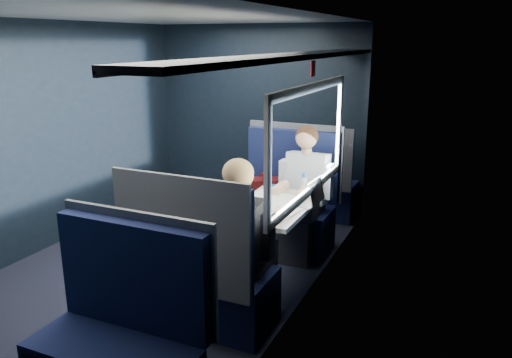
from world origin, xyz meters
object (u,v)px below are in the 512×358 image
at_px(seat_row_back, 121,345).
at_px(bottle_small, 304,186).
at_px(seat_bay_near, 285,206).
at_px(laptop, 310,197).
at_px(cup, 313,189).
at_px(seat_row_front, 313,185).
at_px(seat_bay_far, 202,277).
at_px(man, 304,186).
at_px(woman, 242,235).
at_px(table, 270,213).

distance_m(seat_row_back, bottle_small, 2.23).
distance_m(seat_bay_near, seat_row_back, 2.67).
xyz_separation_m(laptop, cup, (-0.06, 0.29, -0.01)).
xyz_separation_m(seat_row_back, laptop, (0.49, 1.94, 0.39)).
height_order(seat_row_back, cup, seat_row_back).
distance_m(seat_bay_near, bottle_small, 0.75).
bearing_deg(seat_row_front, seat_bay_far, -90.00).
relative_size(seat_bay_far, laptop, 4.09).
xyz_separation_m(man, cup, (0.18, -0.27, 0.07)).
bearing_deg(cup, bottle_small, -138.27).
relative_size(seat_bay_far, woman, 0.95).
distance_m(seat_row_back, woman, 1.16).
height_order(seat_bay_near, seat_row_front, seat_bay_near).
height_order(table, seat_bay_near, seat_bay_near).
relative_size(seat_bay_near, seat_bay_far, 1.00).
xyz_separation_m(seat_bay_near, woman, (0.26, -1.58, 0.31)).
xyz_separation_m(seat_bay_far, laptop, (0.49, 1.02, 0.39)).
height_order(woman, laptop, woman).
xyz_separation_m(woman, cup, (0.18, 1.14, 0.06)).
distance_m(seat_bay_near, man, 0.43).
height_order(seat_bay_far, bottle_small, seat_bay_far).
distance_m(seat_row_front, woman, 2.54).
relative_size(seat_bay_near, seat_row_back, 1.09).
bearing_deg(table, seat_row_front, 95.80).
xyz_separation_m(seat_bay_near, seat_bay_far, (0.01, -1.75, -0.01)).
xyz_separation_m(seat_row_back, bottle_small, (0.36, 2.16, 0.42)).
distance_m(seat_bay_near, laptop, 0.97).
distance_m(table, seat_bay_near, 0.93).
height_order(seat_row_front, man, man).
bearing_deg(bottle_small, table, -115.76).
relative_size(seat_bay_far, bottle_small, 6.17).
relative_size(seat_bay_far, cup, 12.53).
relative_size(seat_bay_far, man, 0.95).
bearing_deg(seat_bay_far, seat_row_back, -90.00).
bearing_deg(man, laptop, -66.50).
distance_m(table, man, 0.70).
distance_m(seat_row_front, laptop, 1.77).
bearing_deg(table, seat_row_back, -95.80).
bearing_deg(seat_bay_far, table, 78.22).
height_order(seat_row_back, man, man).
bearing_deg(laptop, bottle_small, 120.59).
relative_size(table, cup, 9.94).
relative_size(seat_row_back, laptop, 3.76).
bearing_deg(cup, table, -120.06).
bearing_deg(man, seat_row_back, -95.72).
height_order(seat_bay_near, woman, woman).
relative_size(seat_row_front, seat_row_back, 1.00).
bearing_deg(seat_row_back, table, 84.20).
distance_m(seat_bay_near, cup, 0.73).
relative_size(seat_bay_near, seat_row_front, 1.09).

